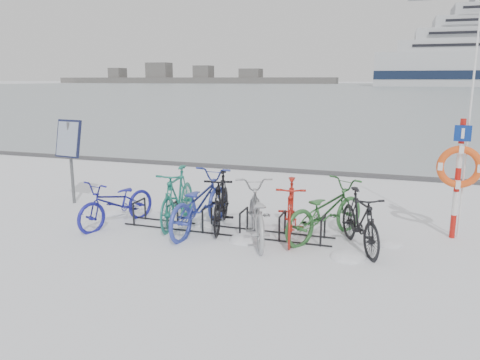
% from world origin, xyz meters
% --- Properties ---
extents(ground, '(900.00, 900.00, 0.00)m').
position_xyz_m(ground, '(0.00, 0.00, 0.00)').
color(ground, white).
rests_on(ground, ground).
extents(ice_sheet, '(400.00, 298.00, 0.02)m').
position_xyz_m(ice_sheet, '(0.00, 155.00, 0.01)').
color(ice_sheet, '#94A0A7').
rests_on(ice_sheet, ground).
extents(quay_edge, '(400.00, 0.25, 0.10)m').
position_xyz_m(quay_edge, '(0.00, 5.90, 0.05)').
color(quay_edge, '#3F3F42').
rests_on(quay_edge, ground).
extents(bike_rack, '(4.00, 0.48, 0.46)m').
position_xyz_m(bike_rack, '(0.00, 0.00, 0.18)').
color(bike_rack, black).
rests_on(bike_rack, ground).
extents(info_board, '(0.65, 0.30, 1.90)m').
position_xyz_m(info_board, '(-3.99, 0.80, 1.37)').
color(info_board, '#595B5E').
rests_on(info_board, ground).
extents(lifebuoy_station, '(0.74, 0.22, 3.85)m').
position_xyz_m(lifebuoy_station, '(3.96, 0.91, 1.29)').
color(lifebuoy_station, '#B6140E').
rests_on(lifebuoy_station, ground).
extents(shoreline, '(180.00, 12.00, 9.50)m').
position_xyz_m(shoreline, '(-122.02, 260.00, 2.79)').
color(shoreline, '#494949').
rests_on(shoreline, ground).
extents(bike_0, '(1.13, 1.92, 0.95)m').
position_xyz_m(bike_0, '(-2.13, -0.25, 0.47)').
color(bike_0, navy).
rests_on(bike_0, ground).
extents(bike_1, '(0.77, 1.95, 1.14)m').
position_xyz_m(bike_1, '(-1.06, 0.20, 0.57)').
color(bike_1, '#1C6F5E').
rests_on(bike_1, ground).
extents(bike_2, '(0.93, 2.20, 1.12)m').
position_xyz_m(bike_2, '(-0.50, -0.04, 0.56)').
color(bike_2, '#2E3CA0').
rests_on(bike_2, ground).
extents(bike_3, '(0.90, 1.88, 1.09)m').
position_xyz_m(bike_3, '(-0.17, 0.26, 0.55)').
color(bike_3, black).
rests_on(bike_3, ground).
extents(bike_4, '(1.36, 2.08, 1.03)m').
position_xyz_m(bike_4, '(0.66, -0.21, 0.52)').
color(bike_4, '#A1A4A9').
rests_on(bike_4, ground).
extents(bike_5, '(0.83, 1.84, 1.07)m').
position_xyz_m(bike_5, '(1.21, 0.11, 0.53)').
color(bike_5, '#B11E14').
rests_on(bike_5, ground).
extents(bike_6, '(1.64, 2.10, 1.06)m').
position_xyz_m(bike_6, '(1.79, 0.26, 0.53)').
color(bike_6, '#2E6630').
rests_on(bike_6, ground).
extents(bike_7, '(1.14, 1.74, 1.02)m').
position_xyz_m(bike_7, '(2.42, -0.08, 0.51)').
color(bike_7, black).
rests_on(bike_7, ground).
extents(snow_drifts, '(5.93, 1.48, 0.20)m').
position_xyz_m(snow_drifts, '(0.84, -0.18, 0.00)').
color(snow_drifts, white).
rests_on(snow_drifts, ground).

